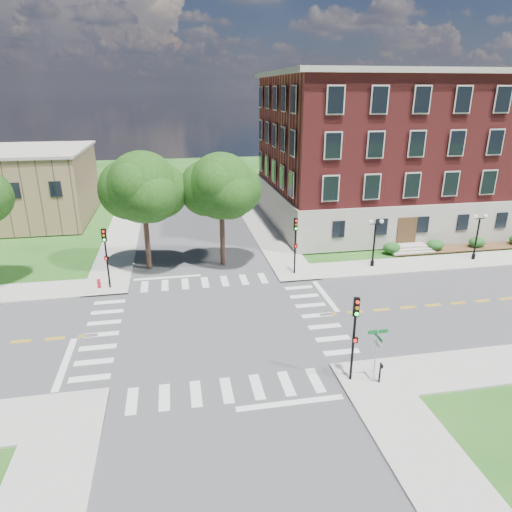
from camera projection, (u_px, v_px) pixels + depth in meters
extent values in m
plane|color=#1A4814|center=(214.00, 325.00, 30.39)|extent=(160.00, 160.00, 0.00)
cube|color=#3D3D3F|center=(214.00, 325.00, 30.39)|extent=(90.00, 12.00, 0.01)
cube|color=#3D3D3F|center=(214.00, 325.00, 30.39)|extent=(12.00, 90.00, 0.01)
cube|color=#9E9B93|center=(458.00, 261.00, 41.46)|extent=(34.00, 3.50, 0.12)
cube|color=#9E9B93|center=(261.00, 224.00, 52.94)|extent=(3.50, 34.00, 0.12)
cube|color=#9E9B93|center=(123.00, 231.00, 50.29)|extent=(3.50, 34.00, 0.12)
cube|color=silver|center=(325.00, 296.00, 34.67)|extent=(0.40, 5.50, 0.00)
cube|color=#A19A8E|center=(397.00, 202.00, 54.06)|extent=(30.00, 20.00, 4.20)
cube|color=maroon|center=(405.00, 133.00, 51.32)|extent=(29.55, 19.70, 11.80)
cube|color=#A19A8E|center=(411.00, 74.00, 49.21)|extent=(30.60, 20.60, 0.50)
cube|color=#472D19|center=(407.00, 231.00, 44.24)|extent=(2.00, 0.10, 2.80)
cylinder|color=#312418|center=(148.00, 245.00, 39.10)|extent=(0.44, 0.44, 4.13)
sphere|color=#17380F|center=(143.00, 187.00, 37.38)|extent=(5.93, 5.93, 5.93)
cylinder|color=#312418|center=(223.00, 242.00, 39.99)|extent=(0.44, 0.44, 4.19)
sphere|color=#17380F|center=(221.00, 186.00, 38.30)|extent=(5.63, 5.63, 5.63)
cylinder|color=black|center=(353.00, 348.00, 23.83)|extent=(0.14, 0.14, 3.80)
cube|color=black|center=(356.00, 307.00, 23.01)|extent=(0.37, 0.30, 1.00)
cylinder|color=red|center=(358.00, 302.00, 22.78)|extent=(0.19, 0.10, 0.18)
cylinder|color=orange|center=(357.00, 308.00, 22.89)|extent=(0.19, 0.10, 0.18)
cylinder|color=#19E533|center=(357.00, 314.00, 23.00)|extent=(0.19, 0.10, 0.18)
cube|color=black|center=(355.00, 340.00, 23.46)|extent=(0.32, 0.20, 0.30)
cylinder|color=black|center=(295.00, 252.00, 37.98)|extent=(0.14, 0.14, 3.80)
cube|color=black|center=(296.00, 224.00, 37.16)|extent=(0.38, 0.33, 1.00)
cylinder|color=red|center=(296.00, 221.00, 36.92)|extent=(0.18, 0.12, 0.18)
cylinder|color=orange|center=(296.00, 225.00, 37.04)|extent=(0.18, 0.12, 0.18)
cylinder|color=#19E533|center=(296.00, 229.00, 37.15)|extent=(0.18, 0.12, 0.18)
cube|color=black|center=(296.00, 246.00, 37.61)|extent=(0.32, 0.23, 0.30)
cylinder|color=black|center=(108.00, 265.00, 35.20)|extent=(0.14, 0.14, 3.80)
cube|color=black|center=(104.00, 235.00, 34.38)|extent=(0.37, 0.31, 1.00)
cylinder|color=red|center=(103.00, 231.00, 34.15)|extent=(0.19, 0.10, 0.18)
cylinder|color=orange|center=(104.00, 236.00, 34.26)|extent=(0.19, 0.10, 0.18)
cylinder|color=#19E533|center=(104.00, 240.00, 34.37)|extent=(0.19, 0.10, 0.18)
cube|color=black|center=(106.00, 258.00, 34.83)|extent=(0.32, 0.21, 0.30)
cylinder|color=black|center=(372.00, 263.00, 40.15)|extent=(0.32, 0.32, 0.50)
cylinder|color=black|center=(374.00, 245.00, 39.58)|extent=(0.16, 0.16, 3.80)
cube|color=black|center=(376.00, 224.00, 38.91)|extent=(1.00, 0.06, 0.06)
sphere|color=white|center=(371.00, 222.00, 38.76)|extent=(0.36, 0.36, 0.36)
sphere|color=white|center=(382.00, 221.00, 38.93)|extent=(0.36, 0.36, 0.36)
cylinder|color=black|center=(473.00, 256.00, 41.77)|extent=(0.32, 0.32, 0.50)
cylinder|color=black|center=(476.00, 239.00, 41.20)|extent=(0.16, 0.16, 3.80)
cube|color=black|center=(480.00, 219.00, 40.53)|extent=(1.00, 0.06, 0.06)
sphere|color=white|center=(475.00, 217.00, 40.38)|extent=(0.36, 0.36, 0.36)
sphere|color=white|center=(485.00, 216.00, 40.55)|extent=(0.36, 0.36, 0.36)
cylinder|color=gray|center=(375.00, 356.00, 23.76)|extent=(0.07, 0.07, 3.10)
cube|color=#0C6629|center=(378.00, 332.00, 23.26)|extent=(1.10, 0.03, 0.20)
cube|color=#0C6629|center=(377.00, 336.00, 23.35)|extent=(0.03, 1.10, 0.20)
cube|color=silver|center=(378.00, 343.00, 23.51)|extent=(0.03, 0.75, 0.25)
cylinder|color=black|center=(380.00, 373.00, 24.01)|extent=(0.10, 0.10, 1.20)
cube|color=black|center=(382.00, 367.00, 23.74)|extent=(0.14, 0.08, 0.22)
cylinder|color=#B50D1E|center=(99.00, 287.00, 35.80)|extent=(0.32, 0.32, 0.10)
cylinder|color=#B50D1E|center=(99.00, 284.00, 35.72)|extent=(0.22, 0.22, 0.60)
sphere|color=#B50D1E|center=(99.00, 280.00, 35.61)|extent=(0.24, 0.24, 0.24)
cylinder|color=#B50D1E|center=(99.00, 283.00, 35.69)|extent=(0.35, 0.12, 0.12)
cylinder|color=#B50D1E|center=(99.00, 283.00, 35.69)|extent=(0.12, 0.35, 0.12)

